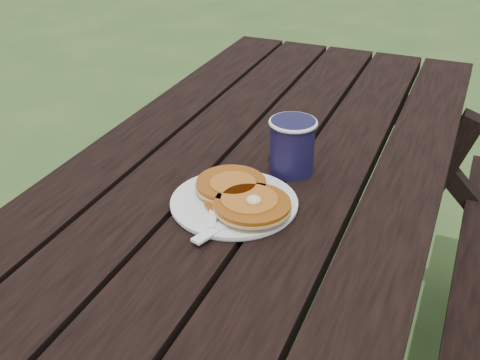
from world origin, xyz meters
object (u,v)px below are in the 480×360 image
at_px(picnic_table, 246,318).
at_px(pancake_stack, 242,196).
at_px(coffee_cup, 292,143).
at_px(plate, 234,203).

distance_m(picnic_table, pancake_stack, 0.42).
distance_m(pancake_stack, coffee_cup, 0.18).
distance_m(picnic_table, coffee_cup, 0.46).
height_order(plate, pancake_stack, pancake_stack).
bearing_deg(pancake_stack, coffee_cup, 76.82).
relative_size(picnic_table, coffee_cup, 15.94).
bearing_deg(coffee_cup, picnic_table, -145.58).
distance_m(plate, coffee_cup, 0.19).
xyz_separation_m(plate, pancake_stack, (0.02, -0.00, 0.02)).
relative_size(pancake_stack, coffee_cup, 1.76).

